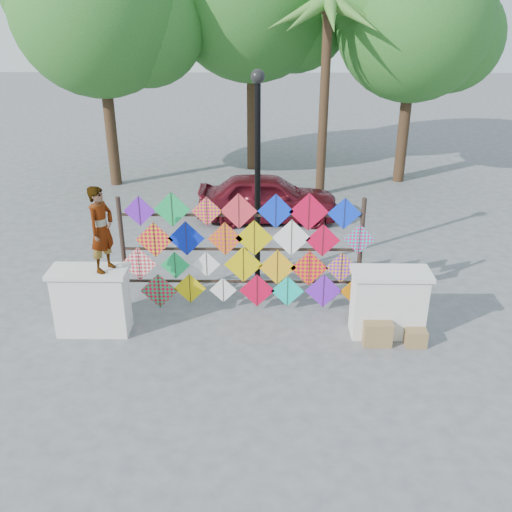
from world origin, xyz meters
name	(u,v)px	position (x,y,z in m)	size (l,w,h in m)	color
ground	(240,326)	(0.00, 0.00, 0.00)	(80.00, 80.00, 0.00)	gray
parapet_left	(92,300)	(-2.70, -0.20, 0.65)	(1.40, 0.65, 1.28)	white
parapet_right	(388,302)	(2.70, -0.20, 0.65)	(1.40, 0.65, 1.28)	white
kite_rack	(246,252)	(0.09, 0.73, 1.22)	(4.90, 0.24, 2.42)	black
tree_west	(102,9)	(-4.40, 9.03, 5.38)	(5.85, 5.20, 8.01)	#43311D
tree_east	(418,23)	(5.09, 9.53, 4.99)	(5.40, 4.80, 7.42)	#43311D
palm_tree	(328,26)	(2.20, 8.00, 4.95)	(3.62, 3.62, 5.83)	#43311D
vendor_woman	(101,229)	(-2.37, -0.20, 2.05)	(0.56, 0.37, 1.54)	#99999E
sedan	(268,197)	(0.54, 5.70, 0.66)	(1.55, 3.86, 1.32)	#5A0F1A
lamppost	(258,160)	(0.30, 2.00, 2.69)	(0.28, 0.28, 4.46)	black
cardboard_box_near	(377,331)	(2.47, -0.49, 0.22)	(0.50, 0.45, 0.45)	olive
cardboard_box_far	(415,336)	(3.16, -0.56, 0.16)	(0.37, 0.34, 0.31)	olive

